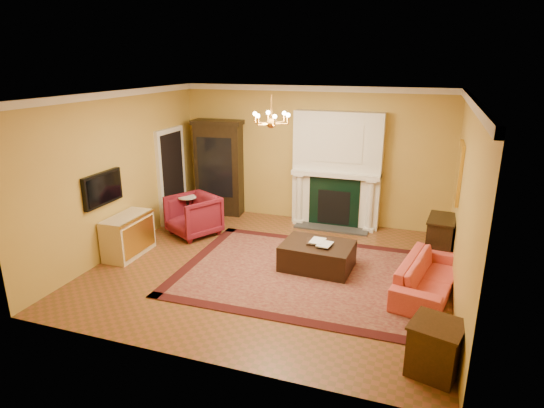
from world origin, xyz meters
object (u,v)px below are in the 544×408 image
at_px(pedestal_table, 188,210).
at_px(console_table, 440,241).
at_px(coral_sofa, 428,271).
at_px(china_cabinet, 220,170).
at_px(leather_ottoman, 317,256).
at_px(end_table, 435,349).
at_px(wingback_armchair, 193,214).
at_px(commode, 128,235).

relative_size(pedestal_table, console_table, 0.90).
bearing_deg(coral_sofa, pedestal_table, 86.73).
relative_size(china_cabinet, leather_ottoman, 1.76).
height_order(coral_sofa, end_table, coral_sofa).
xyz_separation_m(wingback_armchair, pedestal_table, (-0.28, 0.26, -0.03)).
xyz_separation_m(pedestal_table, commode, (-0.38, -1.58, -0.05)).
bearing_deg(wingback_armchair, pedestal_table, 165.78).
relative_size(commode, coral_sofa, 0.55).
bearing_deg(end_table, coral_sofa, 93.06).
bearing_deg(console_table, leather_ottoman, -149.08).
xyz_separation_m(coral_sofa, leather_ottoman, (-1.85, 0.29, -0.13)).
relative_size(pedestal_table, coral_sofa, 0.40).
bearing_deg(coral_sofa, china_cabinet, 73.42).
relative_size(commode, console_table, 1.25).
bearing_deg(end_table, leather_ottoman, 130.52).
distance_m(coral_sofa, leather_ottoman, 1.87).
bearing_deg(coral_sofa, console_table, 3.59).
bearing_deg(end_table, pedestal_table, 147.01).
distance_m(pedestal_table, end_table, 6.04).
xyz_separation_m(coral_sofa, console_table, (0.17, 1.24, 0.05)).
relative_size(commode, end_table, 1.67).
xyz_separation_m(commode, end_table, (5.45, -1.71, -0.08)).
relative_size(commode, leather_ottoman, 0.86).
bearing_deg(china_cabinet, wingback_armchair, -93.15).
distance_m(china_cabinet, coral_sofa, 5.43).
bearing_deg(pedestal_table, leather_ottoman, -17.83).
height_order(pedestal_table, console_table, console_table).
relative_size(console_table, leather_ottoman, 0.69).
distance_m(wingback_armchair, coral_sofa, 4.79).
distance_m(pedestal_table, coral_sofa, 5.12).
bearing_deg(commode, leather_ottoman, 8.84).
xyz_separation_m(pedestal_table, leather_ottoman, (3.11, -1.00, -0.19)).
height_order(console_table, leather_ottoman, console_table).
height_order(wingback_armchair, leather_ottoman, wingback_armchair).
xyz_separation_m(pedestal_table, console_table, (5.13, -0.05, -0.02)).
distance_m(end_table, console_table, 3.24).
bearing_deg(wingback_armchair, coral_sofa, 16.60).
height_order(wingback_armchair, end_table, wingback_armchair).
bearing_deg(commode, coral_sofa, 2.59).
height_order(wingback_armchair, console_table, wingback_armchair).
bearing_deg(pedestal_table, coral_sofa, -14.54).
distance_m(china_cabinet, console_table, 5.14).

